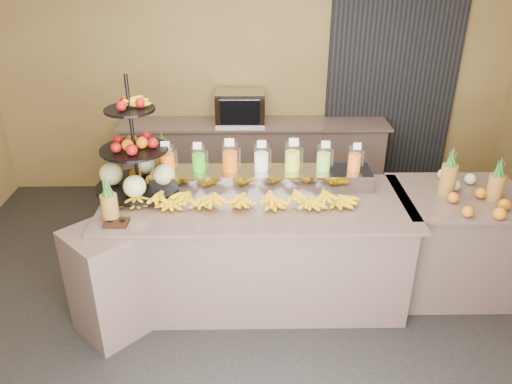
{
  "coord_description": "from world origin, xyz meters",
  "views": [
    {
      "loc": [
        -0.06,
        -3.24,
        2.82
      ],
      "look_at": [
        -0.01,
        0.3,
        1.02
      ],
      "focal_mm": 35.0,
      "sensor_mm": 36.0,
      "label": 1
    }
  ],
  "objects_px": {
    "banana_heap": "(239,196)",
    "fruit_stand": "(142,165)",
    "oven_warmer": "(240,107)",
    "condiment_caddy": "(116,223)",
    "right_fruit_pile": "(473,193)",
    "pitcher_tray": "(261,178)"
  },
  "relations": [
    {
      "from": "condiment_caddy",
      "to": "right_fruit_pile",
      "type": "xyz_separation_m",
      "value": [
        2.77,
        0.3,
        0.07
      ]
    },
    {
      "from": "banana_heap",
      "to": "condiment_caddy",
      "type": "relative_size",
      "value": 10.57
    },
    {
      "from": "oven_warmer",
      "to": "pitcher_tray",
      "type": "bearing_deg",
      "value": -82.94
    },
    {
      "from": "condiment_caddy",
      "to": "oven_warmer",
      "type": "bearing_deg",
      "value": 68.75
    },
    {
      "from": "pitcher_tray",
      "to": "banana_heap",
      "type": "bearing_deg",
      "value": -119.32
    },
    {
      "from": "banana_heap",
      "to": "right_fruit_pile",
      "type": "bearing_deg",
      "value": 0.24
    },
    {
      "from": "banana_heap",
      "to": "fruit_stand",
      "type": "xyz_separation_m",
      "value": [
        -0.79,
        0.24,
        0.18
      ]
    },
    {
      "from": "fruit_stand",
      "to": "banana_heap",
      "type": "bearing_deg",
      "value": -22.51
    },
    {
      "from": "fruit_stand",
      "to": "right_fruit_pile",
      "type": "distance_m",
      "value": 2.67
    },
    {
      "from": "condiment_caddy",
      "to": "right_fruit_pile",
      "type": "distance_m",
      "value": 2.79
    },
    {
      "from": "condiment_caddy",
      "to": "oven_warmer",
      "type": "relative_size",
      "value": 0.32
    },
    {
      "from": "banana_heap",
      "to": "pitcher_tray",
      "type": "bearing_deg",
      "value": 60.68
    },
    {
      "from": "fruit_stand",
      "to": "condiment_caddy",
      "type": "bearing_deg",
      "value": -108.25
    },
    {
      "from": "pitcher_tray",
      "to": "banana_heap",
      "type": "xyz_separation_m",
      "value": [
        -0.18,
        -0.32,
        -0.0
      ]
    },
    {
      "from": "pitcher_tray",
      "to": "condiment_caddy",
      "type": "height_order",
      "value": "pitcher_tray"
    },
    {
      "from": "banana_heap",
      "to": "fruit_stand",
      "type": "distance_m",
      "value": 0.84
    },
    {
      "from": "banana_heap",
      "to": "fruit_stand",
      "type": "relative_size",
      "value": 1.88
    },
    {
      "from": "right_fruit_pile",
      "to": "pitcher_tray",
      "type": "bearing_deg",
      "value": 169.43
    },
    {
      "from": "pitcher_tray",
      "to": "oven_warmer",
      "type": "height_order",
      "value": "oven_warmer"
    },
    {
      "from": "fruit_stand",
      "to": "oven_warmer",
      "type": "relative_size",
      "value": 1.79
    },
    {
      "from": "right_fruit_pile",
      "to": "oven_warmer",
      "type": "distance_m",
      "value": 2.74
    },
    {
      "from": "banana_heap",
      "to": "fruit_stand",
      "type": "bearing_deg",
      "value": 163.41
    }
  ]
}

